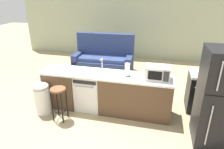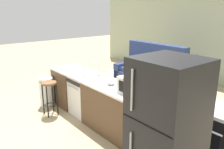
% 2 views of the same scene
% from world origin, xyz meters
% --- Properties ---
extents(ground_plane, '(24.00, 24.00, 0.00)m').
position_xyz_m(ground_plane, '(0.00, 0.00, 0.00)').
color(ground_plane, tan).
extents(wall_back, '(10.00, 0.06, 2.60)m').
position_xyz_m(wall_back, '(0.30, 4.20, 1.30)').
color(wall_back, '#A8B293').
rests_on(wall_back, ground_plane).
extents(kitchen_counter, '(2.94, 0.66, 0.90)m').
position_xyz_m(kitchen_counter, '(0.24, 0.00, 0.42)').
color(kitchen_counter, brown).
rests_on(kitchen_counter, ground_plane).
extents(dishwasher, '(0.58, 0.61, 0.84)m').
position_xyz_m(dishwasher, '(-0.25, -0.00, 0.42)').
color(dishwasher, white).
rests_on(dishwasher, ground_plane).
extents(stove_range, '(0.76, 0.68, 0.90)m').
position_xyz_m(stove_range, '(2.35, 0.55, 0.45)').
color(stove_range, black).
rests_on(stove_range, ground_plane).
extents(refrigerator, '(0.72, 0.73, 1.76)m').
position_xyz_m(refrigerator, '(2.35, -0.55, 0.88)').
color(refrigerator, black).
rests_on(refrigerator, ground_plane).
extents(microwave, '(0.50, 0.37, 0.28)m').
position_xyz_m(microwave, '(1.26, -0.00, 1.04)').
color(microwave, white).
rests_on(microwave, kitchen_counter).
extents(sink_faucet, '(0.07, 0.18, 0.30)m').
position_xyz_m(sink_faucet, '(0.02, 0.15, 1.03)').
color(sink_faucet, silver).
rests_on(sink_faucet, kitchen_counter).
extents(paper_towel_roll, '(0.14, 0.14, 0.28)m').
position_xyz_m(paper_towel_roll, '(0.63, 0.00, 1.04)').
color(paper_towel_roll, '#4C4C51').
rests_on(paper_towel_roll, kitchen_counter).
extents(soap_bottle, '(0.06, 0.06, 0.18)m').
position_xyz_m(soap_bottle, '(-0.19, -0.06, 0.97)').
color(soap_bottle, silver).
rests_on(soap_bottle, kitchen_counter).
extents(kettle, '(0.21, 0.17, 0.19)m').
position_xyz_m(kettle, '(2.52, 0.68, 0.99)').
color(kettle, '#B2B2B7').
rests_on(kettle, stove_range).
extents(bar_stool, '(0.32, 0.32, 0.74)m').
position_xyz_m(bar_stool, '(-0.70, -0.62, 0.54)').
color(bar_stool, brown).
rests_on(bar_stool, ground_plane).
extents(trash_bin, '(0.35, 0.35, 0.74)m').
position_xyz_m(trash_bin, '(-1.20, -0.48, 0.38)').
color(trash_bin, white).
rests_on(trash_bin, ground_plane).
extents(couch, '(2.02, 0.96, 1.27)m').
position_xyz_m(couch, '(-0.60, 2.44, 0.39)').
color(couch, navy).
rests_on(couch, ground_plane).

